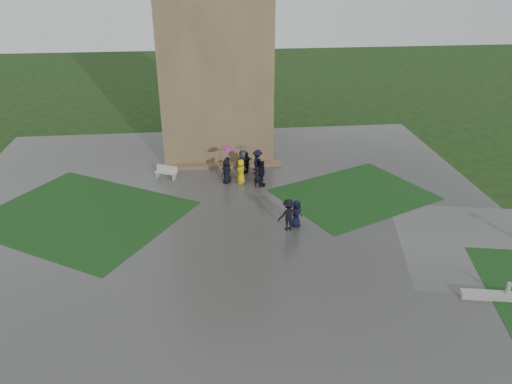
{
  "coord_description": "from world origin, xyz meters",
  "views": [
    {
      "loc": [
        -0.95,
        -23.28,
        14.18
      ],
      "look_at": [
        1.92,
        3.61,
        1.2
      ],
      "focal_mm": 35.0,
      "sensor_mm": 36.0,
      "label": 1
    }
  ],
  "objects": [
    {
      "name": "bench",
      "position": [
        -3.77,
        8.94,
        0.49
      ],
      "size": [
        1.63,
        1.07,
        0.91
      ],
      "rotation": [
        0.0,
        0.0,
        -0.41
      ],
      "color": "#AFAFAA",
      "rests_on": "plaza"
    },
    {
      "name": "lawn_inset_right",
      "position": [
        8.5,
        5.0,
        0.03
      ],
      "size": [
        11.12,
        10.15,
        0.01
      ],
      "primitive_type": "cube",
      "rotation": [
        0.0,
        0.0,
        0.44
      ],
      "color": "#123613",
      "rests_on": "plaza"
    },
    {
      "name": "plaza",
      "position": [
        0.0,
        2.0,
        0.01
      ],
      "size": [
        34.0,
        34.0,
        0.02
      ],
      "primitive_type": "cube",
      "color": "#383836",
      "rests_on": "ground"
    },
    {
      "name": "visitor_cluster",
      "position": [
        1.61,
        8.19,
        1.15
      ],
      "size": [
        3.25,
        3.56,
        2.71
      ],
      "color": "black",
      "rests_on": "plaza"
    },
    {
      "name": "tower_plinth",
      "position": [
        0.0,
        10.6,
        0.13
      ],
      "size": [
        9.0,
        0.8,
        0.22
      ],
      "primitive_type": "cube",
      "color": "brown",
      "rests_on": "plaza"
    },
    {
      "name": "ground",
      "position": [
        0.0,
        0.0,
        0.0
      ],
      "size": [
        120.0,
        120.0,
        0.0
      ],
      "primitive_type": "plane",
      "color": "black"
    },
    {
      "name": "lawn_inset_left",
      "position": [
        -8.5,
        4.0,
        0.03
      ],
      "size": [
        14.1,
        13.46,
        0.01
      ],
      "primitive_type": "cube",
      "rotation": [
        0.0,
        0.0,
        -0.56
      ],
      "color": "#123613",
      "rests_on": "plaza"
    },
    {
      "name": "tower",
      "position": [
        0.0,
        15.0,
        9.0
      ],
      "size": [
        8.0,
        8.0,
        18.0
      ],
      "primitive_type": "cube",
      "color": "brown",
      "rests_on": "ground"
    },
    {
      "name": "pedestrian_mid",
      "position": [
        3.99,
        1.34,
        0.83
      ],
      "size": [
        0.94,
        0.93,
        1.61
      ],
      "primitive_type": "imported",
      "rotation": [
        0.0,
        0.0,
        0.76
      ],
      "color": "black",
      "rests_on": "plaza"
    },
    {
      "name": "pedestrian_near",
      "position": [
        3.47,
        1.02,
        0.95
      ],
      "size": [
        1.32,
        0.88,
        1.87
      ],
      "primitive_type": "imported",
      "rotation": [
        0.0,
        0.0,
        3.37
      ],
      "color": "black",
      "rests_on": "plaza"
    }
  ]
}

